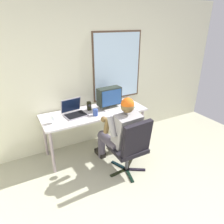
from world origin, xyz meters
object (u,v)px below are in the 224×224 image
desk (95,116)px  laptop (74,111)px  desk_speaker (89,106)px  cd_case (130,107)px  person_seated (121,131)px  crt_monitor (109,97)px  coffee_mug (95,112)px  wine_glass (53,118)px  office_chair (132,145)px

desk → laptop: 0.37m
desk_speaker → laptop: bearing=-170.8°
laptop → cd_case: 0.99m
person_seated → laptop: (-0.52, 0.64, 0.20)m
cd_case → laptop: bearing=169.5°
crt_monitor → laptop: size_ratio=1.09×
crt_monitor → coffee_mug: crt_monitor is taller
desk → person_seated: bearing=-72.1°
desk_speaker → crt_monitor: bearing=-13.0°
cd_case → desk_speaker: bearing=161.6°
wine_glass → coffee_mug: bearing=-4.1°
crt_monitor → cd_case: 0.42m
desk → desk_speaker: (-0.05, 0.11, 0.15)m
wine_glass → office_chair: bearing=-39.5°
laptop → wine_glass: (-0.37, -0.16, 0.02)m
coffee_mug → desk: bearing=73.5°
desk_speaker → cd_case: 0.72m
office_chair → laptop: (-0.54, 0.91, 0.30)m
desk → office_chair: office_chair is taller
desk → desk_speaker: bearing=111.9°
laptop → coffee_mug: size_ratio=3.54×
office_chair → desk_speaker: office_chair is taller
crt_monitor → wine_glass: size_ratio=3.19×
crt_monitor → cd_case: (0.34, -0.15, -0.20)m
cd_case → person_seated: bearing=-134.4°
office_chair → laptop: laptop is taller
desk_speaker → wine_glass: bearing=-162.3°
coffee_mug → laptop: bearing=144.5°
desk → wine_glass: wine_glass is taller
crt_monitor → cd_case: size_ratio=2.39×
person_seated → crt_monitor: size_ratio=2.87×
laptop → desk_speaker: size_ratio=2.59×
desk → coffee_mug: (-0.04, -0.14, 0.13)m
crt_monitor → wine_glass: (-1.00, -0.13, -0.11)m
desk_speaker → cd_case: size_ratio=0.85×
person_seated → cd_case: (0.45, 0.46, 0.14)m
office_chair → crt_monitor: bearing=83.6°
crt_monitor → wine_glass: bearing=-172.6°
desk → cd_case: (0.64, -0.11, 0.08)m
desk → crt_monitor: crt_monitor is taller
desk → person_seated: 0.61m
crt_monitor → wine_glass: crt_monitor is taller
desk → person_seated: size_ratio=1.46×
office_chair → person_seated: person_seated is taller
crt_monitor → desk_speaker: size_ratio=2.83×
laptop → cd_case: (0.97, -0.18, -0.06)m
desk → cd_case: cd_case is taller
coffee_mug → desk_speaker: bearing=90.6°
crt_monitor → desk_speaker: bearing=167.0°
person_seated → desk_speaker: person_seated is taller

